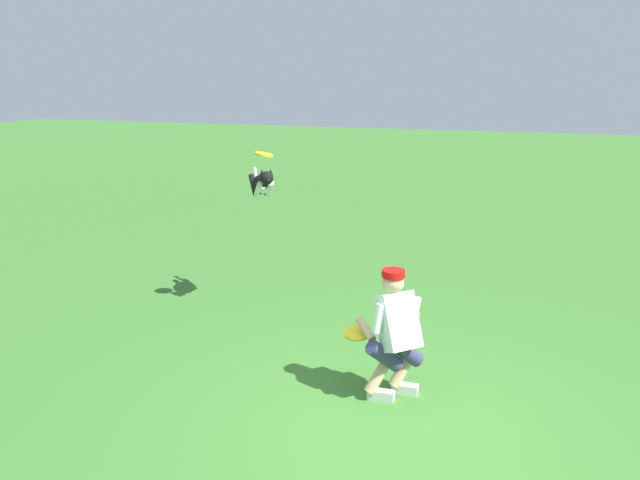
# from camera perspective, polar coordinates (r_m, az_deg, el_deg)

# --- Properties ---
(ground_plane) EXTENTS (60.00, 60.00, 0.00)m
(ground_plane) POSITION_cam_1_polar(r_m,az_deg,el_deg) (5.86, 6.55, -17.10)
(ground_plane) COLOR #3A732C
(person) EXTENTS (0.70, 0.57, 1.29)m
(person) POSITION_cam_1_polar(r_m,az_deg,el_deg) (6.15, 6.80, -8.16)
(person) COLOR silver
(person) RESTS_ON ground_plane
(dog) EXTENTS (0.61, 0.85, 0.47)m
(dog) POSITION_cam_1_polar(r_m,az_deg,el_deg) (8.29, -5.27, 5.06)
(dog) COLOR black
(frisbee_flying) EXTENTS (0.26, 0.26, 0.07)m
(frisbee_flying) POSITION_cam_1_polar(r_m,az_deg,el_deg) (7.91, -5.08, 7.71)
(frisbee_flying) COLOR yellow
(frisbee_held) EXTENTS (0.32, 0.32, 0.08)m
(frisbee_held) POSITION_cam_1_polar(r_m,az_deg,el_deg) (6.30, 3.41, -8.35)
(frisbee_held) COLOR yellow
(frisbee_held) RESTS_ON person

